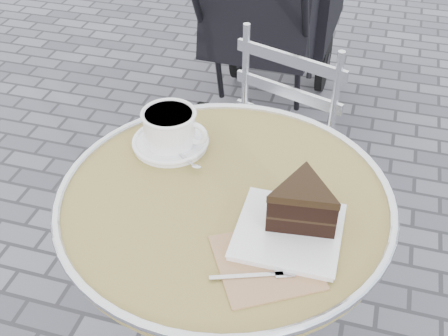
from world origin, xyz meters
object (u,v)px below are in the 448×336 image
(cake_plate_set, at_px, (299,212))
(bistro_chair, at_px, (274,136))
(cafe_table, at_px, (225,249))
(baby_stroller, at_px, (274,12))
(cappuccino_set, at_px, (171,131))

(cake_plate_set, distance_m, bistro_chair, 0.69)
(cafe_table, height_order, baby_stroller, baby_stroller)
(baby_stroller, bearing_deg, bistro_chair, -76.26)
(cafe_table, distance_m, bistro_chair, 0.56)
(cake_plate_set, bearing_deg, cappuccino_set, 149.28)
(cafe_table, relative_size, bistro_chair, 0.92)
(cafe_table, relative_size, baby_stroller, 0.68)
(cafe_table, distance_m, cake_plate_set, 0.28)
(baby_stroller, bearing_deg, cafe_table, -80.67)
(cafe_table, xyz_separation_m, cake_plate_set, (0.16, -0.06, 0.21))
(cappuccino_set, bearing_deg, cafe_table, -32.76)
(cafe_table, height_order, bistro_chair, bistro_chair)
(cappuccino_set, xyz_separation_m, cake_plate_set, (0.34, -0.19, 0.01))
(cappuccino_set, relative_size, baby_stroller, 0.17)
(cafe_table, xyz_separation_m, bistro_chair, (-0.00, 0.56, -0.07))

